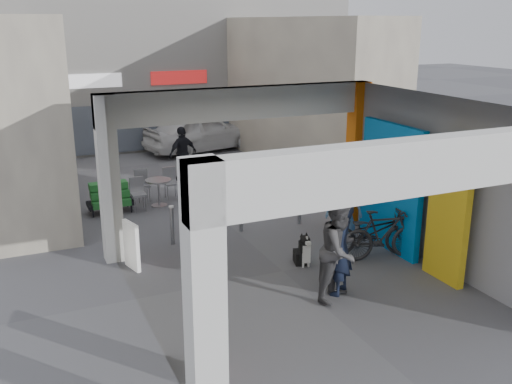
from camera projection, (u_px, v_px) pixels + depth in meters
name	position (u px, v px, depth m)	size (l,w,h in m)	color
ground	(283.00, 271.00, 11.56)	(90.00, 90.00, 0.00)	#56575C
arcade_canopy	(331.00, 168.00, 10.39)	(6.40, 6.45, 6.40)	silver
far_building	(127.00, 44.00, 22.66)	(18.00, 4.08, 8.00)	white
plaza_bldg_left	(16.00, 111.00, 15.66)	(2.00, 9.00, 5.00)	#BEB69D
plaza_bldg_right	(304.00, 94.00, 19.16)	(2.00, 9.00, 5.00)	#BEB69D
bollard_left	(172.00, 225.00, 12.85)	(0.09, 0.09, 0.89)	gray
bollard_center	(241.00, 211.00, 13.64)	(0.09, 0.09, 0.99)	gray
bollard_right	(300.00, 205.00, 14.14)	(0.09, 0.09, 0.96)	gray
advert_board_near	(194.00, 345.00, 7.99)	(0.22, 0.55, 1.00)	white
advert_board_far	(132.00, 245.00, 11.55)	(0.22, 0.55, 1.00)	white
cafe_set	(152.00, 192.00, 15.79)	(1.47, 1.19, 0.89)	#96969B
produce_stand	(110.00, 201.00, 15.06)	(1.19, 0.64, 0.78)	black
crate_stack	(196.00, 172.00, 18.05)	(0.50, 0.41, 0.56)	#1B5F22
border_collie	(303.00, 252.00, 11.79)	(0.27, 0.52, 0.72)	black
man_with_dog	(340.00, 249.00, 10.39)	(0.64, 0.42, 1.76)	black
man_back_turned	(340.00, 250.00, 10.17)	(0.92, 0.72, 1.90)	#424144
man_elderly	(343.00, 203.00, 13.04)	(0.85, 0.56, 1.75)	#50749B
man_crates	(183.00, 154.00, 17.96)	(1.01, 0.42, 1.72)	black
bicycle_front	(371.00, 232.00, 12.22)	(0.70, 2.01, 1.06)	black
bicycle_rear	(383.00, 235.00, 11.99)	(0.52, 1.84, 1.11)	black
white_van	(202.00, 131.00, 22.07)	(1.81, 4.51, 1.54)	silver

